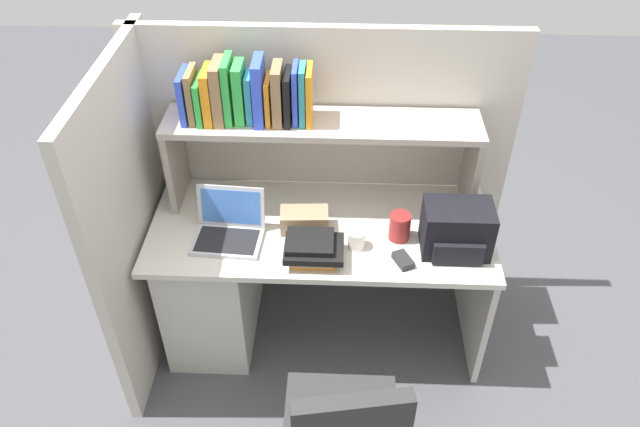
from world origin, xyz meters
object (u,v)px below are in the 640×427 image
Objects in this scene: paper_cup at (357,239)px; tissue_box at (304,220)px; snack_canister at (400,227)px; computer_mouse at (403,260)px; backpack at (457,230)px; laptop at (229,228)px.

tissue_box is at bearing 154.81° from paper_cup.
paper_cup is 0.21m from snack_canister.
snack_canister is at bearing 67.43° from computer_mouse.
backpack reaches higher than tissue_box.
snack_canister is (0.44, -0.05, 0.02)m from tissue_box.
paper_cup is (0.58, -0.04, -0.01)m from laptop.
paper_cup is at bearing -28.46° from tissue_box.
computer_mouse is at bearing -10.33° from laptop.
paper_cup is (-0.20, 0.10, 0.03)m from computer_mouse.
computer_mouse is at bearing -28.87° from tissue_box.
tissue_box is at bearing 11.62° from laptop.
paper_cup reaches higher than computer_mouse.
laptop reaches higher than computer_mouse.
computer_mouse is 0.17m from snack_canister.
computer_mouse is 0.49m from tissue_box.
tissue_box is (0.34, 0.07, -0.00)m from laptop.
laptop is 3.92× the size of paper_cup.
paper_cup is at bearing 128.38° from computer_mouse.
backpack is at bearing -2.41° from laptop.
tissue_box is 1.68× the size of snack_canister.
backpack is 0.27m from computer_mouse.
laptop is at bearing -178.26° from snack_canister.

